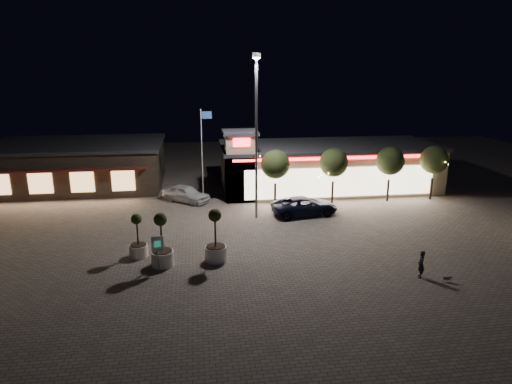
{
  "coord_description": "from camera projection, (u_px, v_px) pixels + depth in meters",
  "views": [
    {
      "loc": [
        -2.48,
        -25.49,
        11.57
      ],
      "look_at": [
        1.71,
        6.0,
        2.66
      ],
      "focal_mm": 32.0,
      "sensor_mm": 36.0,
      "label": 1
    }
  ],
  "objects": [
    {
      "name": "dog",
      "position": [
        448.0,
        278.0,
        25.08
      ],
      "size": [
        0.48,
        0.27,
        0.26
      ],
      "color": "#59514C",
      "rests_on": "ground"
    },
    {
      "name": "pedestrian",
      "position": [
        421.0,
        264.0,
        25.49
      ],
      "size": [
        0.53,
        0.66,
        1.58
      ],
      "primitive_type": "imported",
      "rotation": [
        0.0,
        0.0,
        -1.86
      ],
      "color": "black",
      "rests_on": "ground"
    },
    {
      "name": "string_tree_c",
      "position": [
        390.0,
        161.0,
        39.08
      ],
      "size": [
        2.42,
        2.42,
        4.79
      ],
      "color": "#332319",
      "rests_on": "ground"
    },
    {
      "name": "retail_building",
      "position": [
        323.0,
        166.0,
        43.47
      ],
      "size": [
        20.4,
        8.4,
        6.1
      ],
      "color": "tan",
      "rests_on": "ground"
    },
    {
      "name": "floodlight_pole",
      "position": [
        256.0,
        128.0,
        33.76
      ],
      "size": [
        0.6,
        0.4,
        12.38
      ],
      "color": "gray",
      "rests_on": "ground"
    },
    {
      "name": "flagpole",
      "position": [
        203.0,
        148.0,
        38.65
      ],
      "size": [
        0.95,
        0.1,
        8.0
      ],
      "color": "white",
      "rests_on": "ground"
    },
    {
      "name": "restaurant_building",
      "position": [
        78.0,
        164.0,
        44.46
      ],
      "size": [
        16.4,
        11.0,
        4.3
      ],
      "color": "#382D23",
      "rests_on": "ground"
    },
    {
      "name": "planter_right",
      "position": [
        216.0,
        245.0,
        27.64
      ],
      "size": [
        1.34,
        1.34,
        3.3
      ],
      "color": "white",
      "rests_on": "ground"
    },
    {
      "name": "string_tree_a",
      "position": [
        275.0,
        164.0,
        37.81
      ],
      "size": [
        2.42,
        2.42,
        4.79
      ],
      "color": "#332319",
      "rests_on": "ground"
    },
    {
      "name": "string_tree_b",
      "position": [
        334.0,
        163.0,
        38.44
      ],
      "size": [
        2.42,
        2.42,
        4.79
      ],
      "color": "#332319",
      "rests_on": "ground"
    },
    {
      "name": "planter_left",
      "position": [
        138.0,
        243.0,
        28.25
      ],
      "size": [
        1.14,
        1.14,
        2.8
      ],
      "color": "white",
      "rests_on": "ground"
    },
    {
      "name": "string_tree_d",
      "position": [
        434.0,
        160.0,
        39.59
      ],
      "size": [
        2.42,
        2.42,
        4.79
      ],
      "color": "#332319",
      "rests_on": "ground"
    },
    {
      "name": "valet_sign",
      "position": [
        158.0,
        247.0,
        26.14
      ],
      "size": [
        0.69,
        0.21,
        2.12
      ],
      "color": "gray",
      "rests_on": "ground"
    },
    {
      "name": "pickup_truck",
      "position": [
        305.0,
        206.0,
        36.2
      ],
      "size": [
        5.56,
        3.14,
        1.47
      ],
      "primitive_type": "imported",
      "rotation": [
        0.0,
        0.0,
        1.71
      ],
      "color": "black",
      "rests_on": "ground"
    },
    {
      "name": "planter_mid",
      "position": [
        162.0,
        249.0,
        26.96
      ],
      "size": [
        1.34,
        1.34,
        3.28
      ],
      "color": "white",
      "rests_on": "ground"
    },
    {
      "name": "white_sedan",
      "position": [
        186.0,
        194.0,
        39.6
      ],
      "size": [
        4.5,
        4.05,
        1.48
      ],
      "primitive_type": "imported",
      "rotation": [
        0.0,
        0.0,
        0.91
      ],
      "color": "silver",
      "rests_on": "ground"
    },
    {
      "name": "ground",
      "position": [
        241.0,
        261.0,
        27.76
      ],
      "size": [
        90.0,
        90.0,
        0.0
      ],
      "primitive_type": "plane",
      "color": "#695E55",
      "rests_on": "ground"
    }
  ]
}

